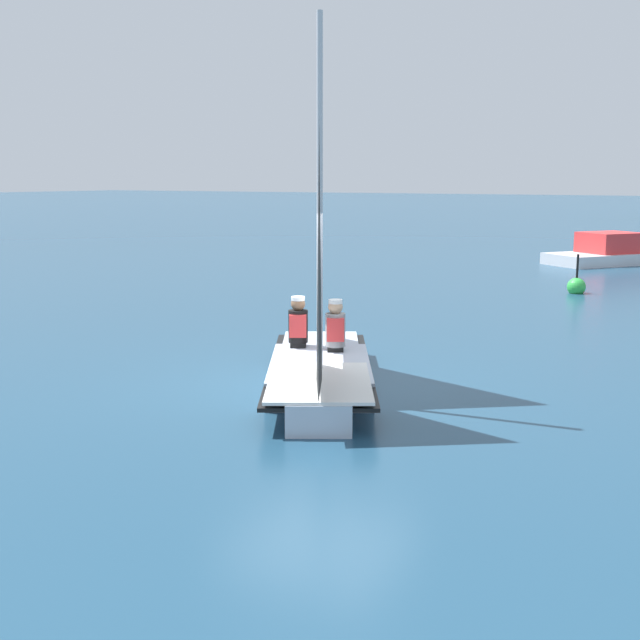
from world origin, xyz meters
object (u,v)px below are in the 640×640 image
Objects in this scene: motorboat_distant at (615,253)px; sailor_helm at (335,335)px; buoy_marker at (576,286)px; sailboat_main at (320,340)px; sailor_crew at (298,331)px.

sailor_helm is at bearing 33.77° from motorboat_distant.
sailor_helm is at bearing -96.36° from buoy_marker.
motorboat_distant is (0.56, 19.66, -0.33)m from sailboat_main.
motorboat_distant is 4.89× the size of buoy_marker.
sailor_crew is 10.98m from buoy_marker.
sailboat_main is 4.32× the size of sailor_helm.
sailor_helm is 1.00× the size of sailor_crew.
buoy_marker is (1.20, 10.79, -0.45)m from sailor_helm.
sailor_crew is (-0.81, 0.73, -0.07)m from sailboat_main.
sailboat_main is at bearing 18.41° from sailor_crew.
motorboat_distant is at bearing 148.93° from sailboat_main.
buoy_marker is at bearing 145.43° from sailboat_main.
buoy_marker is at bearing 39.33° from motorboat_distant.
sailboat_main is 0.78m from sailor_helm.
sailor_helm reaches higher than buoy_marker.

